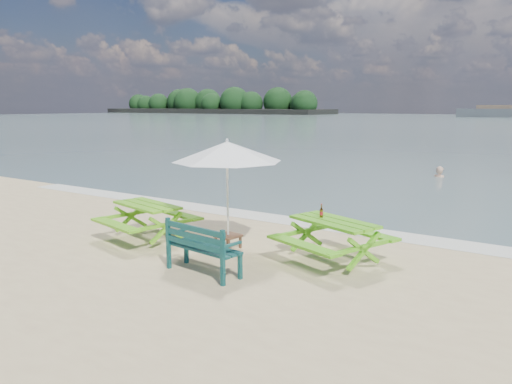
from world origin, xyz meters
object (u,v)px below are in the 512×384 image
Objects in this scene: picnic_table_right at (333,242)px; side_table at (228,241)px; park_bench at (204,258)px; picnic_table_left at (148,222)px; patio_umbrella at (227,152)px; swimmer at (439,187)px; beer_bottle at (321,213)px.

picnic_table_right is 4.70× the size of side_table.
park_bench reaches higher than picnic_table_right.
park_bench is at bearing -23.76° from picnic_table_left.
patio_umbrella is at bearing -170.55° from picnic_table_right.
patio_umbrella reaches higher than side_table.
picnic_table_right is at bearing 9.45° from side_table.
patio_umbrella is (-0.00, 0.00, 1.89)m from side_table.
picnic_table_left reaches higher than swimmer.
patio_umbrella reaches higher than picnic_table_left.
picnic_table_left is 2.77m from park_bench.
beer_bottle is (-0.32, 0.10, 0.51)m from picnic_table_right.
beer_bottle is (3.87, 0.89, 0.52)m from picnic_table_left.
patio_umbrella is (-0.59, 1.53, 1.76)m from park_bench.
park_bench is 2.49m from beer_bottle.
picnic_table_right is at bearing 49.01° from park_bench.
park_bench is at bearing -130.99° from picnic_table_right.
park_bench is 3.06× the size of side_table.
picnic_table_right is at bearing -17.53° from beer_bottle.
patio_umbrella reaches higher than beer_bottle.
picnic_table_right is 1.54× the size of park_bench.
patio_umbrella is at bearing 116.57° from side_table.
patio_umbrella is at bearing 12.04° from picnic_table_left.
beer_bottle reaches higher than picnic_table_left.
swimmer is at bearing 85.41° from patio_umbrella.
picnic_table_left is 2.59m from patio_umbrella.
beer_bottle is at bearing 162.47° from picnic_table_right.
beer_bottle is at bearing 12.94° from picnic_table_left.
picnic_table_right is at bearing 9.45° from patio_umbrella.
picnic_table_left reaches higher than side_table.
side_table is (-2.24, -0.37, -0.24)m from picnic_table_right.
patio_umbrella is at bearing -166.16° from beer_bottle.
picnic_table_right reaches higher than swimmer.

